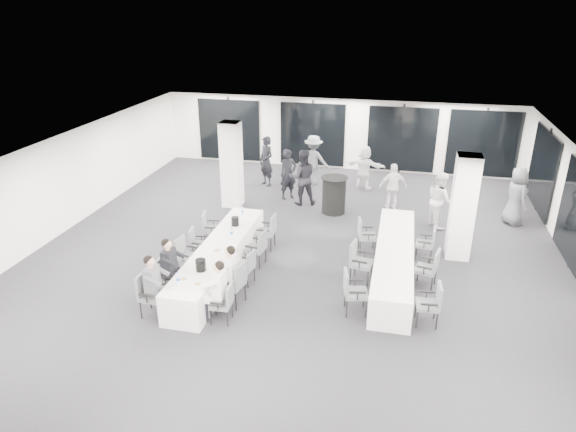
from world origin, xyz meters
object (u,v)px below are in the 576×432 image
banquet_table_main (219,260)px  standing_guest_h (440,196)px  chair_side_right_near (432,302)px  chair_side_right_mid (430,267)px  chair_main_left_near (149,292)px  chair_main_right_mid (247,266)px  standing_guest_a (288,171)px  standing_guest_e (517,192)px  standing_guest_b (302,174)px  ice_bucket_far (235,221)px  chair_side_right_far (428,242)px  chair_main_right_near (224,301)px  standing_guest_d (393,184)px  chair_main_left_far (209,227)px  chair_main_right_second (235,281)px  chair_main_left_mid (185,253)px  chair_main_right_fourth (258,246)px  chair_main_left_fourth (197,242)px  standing_guest_g (266,158)px  chair_side_left_mid (358,259)px  standing_guest_c (313,157)px  chair_side_left_near (352,289)px  standing_guest_f (364,164)px  ice_bucket_near (201,265)px  chair_side_left_far (364,233)px  banquet_table_side (394,261)px  cocktail_table (334,195)px  chair_main_left_second (166,275)px  chair_main_right_far (268,230)px

banquet_table_main → standing_guest_h: standing_guest_h is taller
chair_side_right_near → chair_side_right_mid: (0.00, 1.53, 0.02)m
chair_side_right_near → chair_main_left_near: bearing=95.5°
chair_main_right_mid → standing_guest_a: bearing=12.9°
chair_side_right_mid → standing_guest_e: (2.60, 4.48, 0.45)m
standing_guest_b → ice_bucket_far: 3.97m
chair_side_right_far → chair_main_right_near: bearing=138.4°
banquet_table_main → chair_main_right_near: (0.83, -1.96, 0.13)m
standing_guest_d → chair_main_left_far: bearing=24.9°
banquet_table_main → standing_guest_h: 6.90m
chair_main_right_near → chair_main_right_second: bearing=-4.0°
chair_main_left_mid → chair_main_right_fourth: 1.84m
chair_main_left_fourth → standing_guest_g: size_ratio=0.42×
chair_side_right_far → ice_bucket_far: size_ratio=3.86×
chair_side_left_mid → standing_guest_c: size_ratio=0.49×
chair_main_left_far → standing_guest_d: 6.18m
chair_side_left_mid → ice_bucket_far: size_ratio=4.28×
chair_side_left_near → chair_side_left_mid: chair_side_left_mid is taller
banquet_table_main → standing_guest_c: standing_guest_c is taller
chair_side_right_near → standing_guest_g: bearing=32.3°
chair_side_left_mid → standing_guest_g: standing_guest_g is taller
standing_guest_a → standing_guest_d: size_ratio=1.13×
chair_main_right_mid → standing_guest_d: standing_guest_d is taller
chair_main_left_near → chair_main_right_second: 1.85m
chair_main_left_far → chair_main_right_second: size_ratio=0.89×
banquet_table_main → standing_guest_f: size_ratio=2.78×
standing_guest_a → standing_guest_g: (-1.08, 1.15, 0.05)m
chair_main_left_far → standing_guest_h: size_ratio=0.48×
chair_main_left_far → ice_bucket_near: 2.91m
standing_guest_b → chair_main_left_mid: bearing=51.1°
chair_main_left_fourth → chair_side_left_far: bearing=100.7°
chair_side_left_far → chair_side_right_mid: size_ratio=0.97×
chair_main_left_near → chair_side_left_mid: 4.90m
banquet_table_side → chair_side_left_far: chair_side_left_far is taller
chair_main_left_far → chair_side_right_far: bearing=80.3°
standing_guest_h → standing_guest_e: bearing=-95.5°
cocktail_table → chair_main_left_second: size_ratio=1.28×
chair_main_left_near → standing_guest_h: bearing=137.4°
chair_main_right_second → standing_guest_d: 7.33m
standing_guest_g → ice_bucket_near: size_ratio=7.74×
chair_main_left_mid → chair_main_right_far: 2.45m
banquet_table_side → chair_side_right_far: 1.32m
chair_main_right_second → chair_side_left_mid: size_ratio=1.03×
standing_guest_f → chair_main_right_far: bearing=82.7°
chair_main_left_second → standing_guest_b: size_ratio=0.44×
chair_main_right_second → chair_side_left_near: size_ratio=1.04×
chair_main_right_near → chair_main_right_mid: (-0.00, 1.61, -0.01)m
chair_main_left_second → chair_main_left_mid: (-0.00, 1.08, 0.01)m
chair_main_right_near → standing_guest_d: standing_guest_d is taller
chair_side_left_near → standing_guest_c: 8.52m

